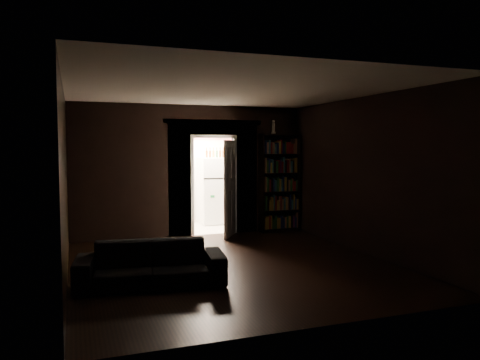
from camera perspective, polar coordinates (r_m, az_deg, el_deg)
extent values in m
plane|color=black|center=(7.64, -0.88, -10.38)|extent=(5.50, 5.50, 0.00)
cube|color=black|center=(9.89, -12.93, 1.01)|extent=(2.55, 0.10, 2.80)
cube|color=black|center=(10.65, 3.04, 1.31)|extent=(1.55, 0.10, 2.80)
cube|color=black|center=(10.24, -3.33, 7.08)|extent=(0.90, 0.10, 0.70)
cube|color=black|center=(7.03, -20.57, -0.32)|extent=(0.02, 5.50, 2.80)
cube|color=black|center=(8.56, 15.16, 0.52)|extent=(0.02, 5.50, 2.80)
cube|color=black|center=(4.91, 9.52, -1.88)|extent=(5.00, 0.02, 2.80)
cube|color=beige|center=(7.46, -0.91, 10.94)|extent=(5.00, 5.50, 0.02)
cube|color=white|center=(10.20, -3.20, -0.77)|extent=(1.04, 0.06, 2.17)
cube|color=beige|center=(11.21, -4.51, -6.02)|extent=(2.20, 1.80, 0.10)
cube|color=white|center=(11.89, -5.61, 0.61)|extent=(2.20, 0.10, 2.40)
cube|color=white|center=(10.84, -9.91, 0.25)|extent=(0.10, 1.60, 2.40)
cube|color=white|center=(11.38, 0.57, 0.48)|extent=(0.10, 1.60, 2.40)
cube|color=white|center=(11.06, -4.58, 6.85)|extent=(2.20, 1.80, 0.10)
cube|color=#C76B73|center=(11.81, -5.58, 5.54)|extent=(2.00, 0.04, 0.26)
imported|color=black|center=(6.65, -10.78, -9.21)|extent=(2.11, 1.13, 0.77)
cube|color=black|center=(10.58, 4.79, -0.34)|extent=(0.95, 0.58, 2.20)
cube|color=white|center=(11.65, -3.13, -1.29)|extent=(0.94, 0.91, 1.65)
cube|color=white|center=(9.93, -1.25, -1.05)|extent=(0.50, 0.75, 2.05)
cube|color=silver|center=(10.42, 4.10, 6.47)|extent=(0.12, 0.12, 0.30)
cube|color=black|center=(11.52, -2.85, 3.38)|extent=(0.61, 0.18, 0.25)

